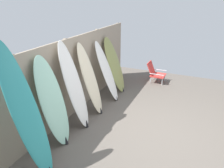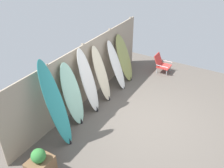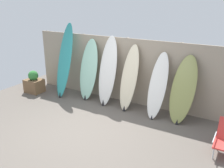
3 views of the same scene
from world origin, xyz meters
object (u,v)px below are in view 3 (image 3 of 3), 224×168
Objects in this scene: surfboard_white_2 at (108,71)px; planter_box at (34,83)px; surfboard_teal_0 at (65,61)px; surfboard_olive_5 at (183,90)px; surfboard_cream_3 at (129,78)px; surfboard_seafoam_1 at (89,70)px; surfboard_white_4 at (158,86)px.

surfboard_white_2 reaches higher than planter_box.
surfboard_teal_0 is 3.49m from surfboard_olive_5.
surfboard_cream_3 is at bearing -0.27° from surfboard_white_2.
surfboard_seafoam_1 is 1.90m from planter_box.
surfboard_cream_3 reaches higher than surfboard_white_4.
surfboard_white_4 is 0.61m from surfboard_olive_5.
planter_box is at bearing -171.88° from surfboard_cream_3.
surfboard_seafoam_1 is 1.02× the size of surfboard_cream_3.
planter_box is at bearing -174.58° from surfboard_olive_5.
surfboard_white_2 is 1.46m from surfboard_white_4.
surfboard_white_2 reaches higher than surfboard_seafoam_1.
surfboard_seafoam_1 is 1.10× the size of surfboard_olive_5.
planter_box is at bearing -174.34° from surfboard_white_4.
surfboard_teal_0 is at bearing 18.90° from planter_box.
surfboard_teal_0 is 1.36× the size of surfboard_white_4.
surfboard_seafoam_1 reaches higher than planter_box.
surfboard_teal_0 reaches higher than surfboard_white_4.
surfboard_teal_0 is 1.24× the size of surfboard_seafoam_1.
surfboard_teal_0 is 1.42m from surfboard_white_2.
surfboard_white_4 is 2.27× the size of planter_box.
surfboard_cream_3 is 0.81m from surfboard_white_4.
surfboard_cream_3 reaches higher than planter_box.
surfboard_cream_3 reaches higher than surfboard_olive_5.
surfboard_teal_0 is at bearing -179.19° from surfboard_white_4.
surfboard_white_2 is at bearing 179.73° from surfboard_cream_3.
surfboard_teal_0 is 3.09× the size of planter_box.
surfboard_seafoam_1 is 0.67m from surfboard_white_2.
surfboard_teal_0 reaches higher than surfboard_seafoam_1.
surfboard_olive_5 is at bearing 1.35° from surfboard_teal_0.
surfboard_teal_0 reaches higher than planter_box.
surfboard_cream_3 is 3.15m from planter_box.
surfboard_white_4 is (2.12, -0.09, -0.08)m from surfboard_seafoam_1.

